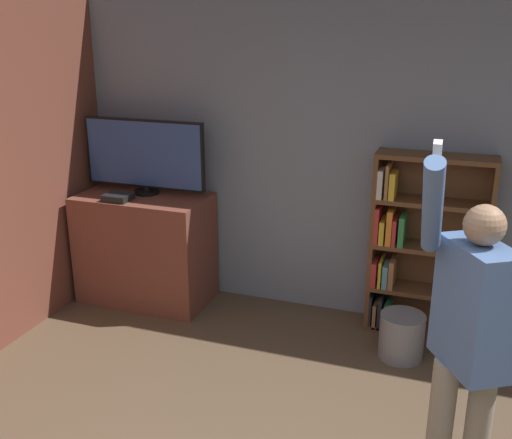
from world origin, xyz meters
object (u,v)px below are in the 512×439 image
object	(u,v)px
television	(144,156)
person	(470,337)
bookshelf	(417,247)
waste_bin	(402,336)
game_console	(118,197)

from	to	relation	value
television	person	distance (m)	3.26
bookshelf	waste_bin	bearing A→B (deg)	-93.42
game_console	waste_bin	xyz separation A→B (m)	(2.45, -0.07, -0.84)
bookshelf	person	bearing A→B (deg)	-78.03
person	waste_bin	distance (m)	1.68
television	person	xyz separation A→B (m)	(2.74, -1.74, -0.32)
waste_bin	person	bearing A→B (deg)	-73.20
television	bookshelf	size ratio (longest dim) A/B	0.76
game_console	person	xyz separation A→B (m)	(2.87, -1.47, -0.01)
game_console	bookshelf	xyz separation A→B (m)	(2.47, 0.39, -0.28)
television	waste_bin	size ratio (longest dim) A/B	3.21
waste_bin	game_console	bearing A→B (deg)	178.38
person	waste_bin	xyz separation A→B (m)	(-0.42, 1.40, -0.83)
person	waste_bin	world-z (taller)	person
person	television	bearing A→B (deg)	-154.62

